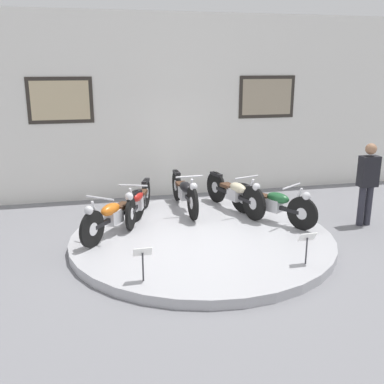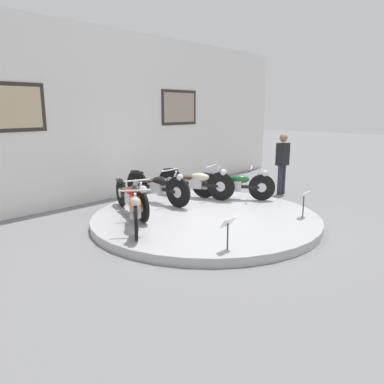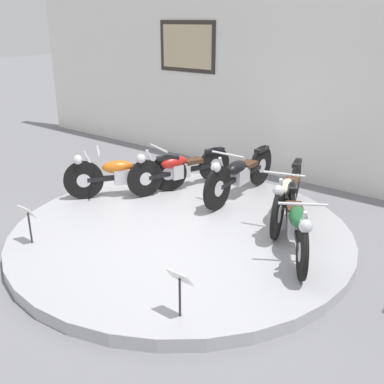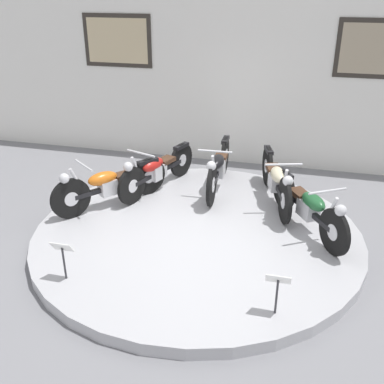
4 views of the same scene
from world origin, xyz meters
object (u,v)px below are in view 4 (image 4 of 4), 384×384
motorcycle_cream (276,179)px  motorcycle_black (218,166)px  motorcycle_orange (109,184)px  info_placard_front_centre (278,285)px  info_placard_front_left (63,252)px  motorcycle_green (309,206)px  motorcycle_red (156,169)px

motorcycle_cream → motorcycle_black: bearing=162.7°
motorcycle_orange → info_placard_front_centre: size_ratio=3.12×
info_placard_front_left → motorcycle_green: bearing=34.9°
motorcycle_red → motorcycle_green: bearing=-17.1°
motorcycle_orange → motorcycle_black: size_ratio=0.79×
motorcycle_red → info_placard_front_left: motorcycle_red is taller
motorcycle_orange → motorcycle_green: 2.99m
info_placard_front_left → motorcycle_red: bearing=84.8°
info_placard_front_left → info_placard_front_centre: bearing=0.0°
motorcycle_cream → motorcycle_green: 0.92m
motorcycle_orange → info_placard_front_left: size_ratio=3.12×
motorcycle_black → info_placard_front_centre: bearing=-67.6°
motorcycle_black → info_placard_front_centre: motorcycle_black is taller
motorcycle_orange → motorcycle_green: same height
motorcycle_black → info_placard_front_centre: size_ratio=3.96×
info_placard_front_left → info_placard_front_centre: same height
motorcycle_cream → info_placard_front_left: motorcycle_cream is taller
motorcycle_green → info_placard_front_left: bearing=-145.1°
motorcycle_red → motorcycle_black: size_ratio=0.92×
motorcycle_black → motorcycle_green: motorcycle_black is taller
motorcycle_black → motorcycle_green: size_ratio=1.19×
motorcycle_cream → motorcycle_green: motorcycle_cream is taller
motorcycle_black → motorcycle_orange: bearing=-144.5°
info_placard_front_left → info_placard_front_centre: size_ratio=1.00×
motorcycle_green → info_placard_front_centre: 1.92m
motorcycle_red → motorcycle_green: size_ratio=1.10×
motorcycle_cream → info_placard_front_left: (-2.21, -2.67, -0.03)m
motorcycle_green → info_placard_front_centre: bearing=-98.0°
info_placard_front_left → info_placard_front_centre: 2.45m
motorcycle_orange → motorcycle_black: (1.50, 1.07, 0.02)m
info_placard_front_centre → motorcycle_green: bearing=82.0°
motorcycle_orange → motorcycle_black: motorcycle_black is taller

